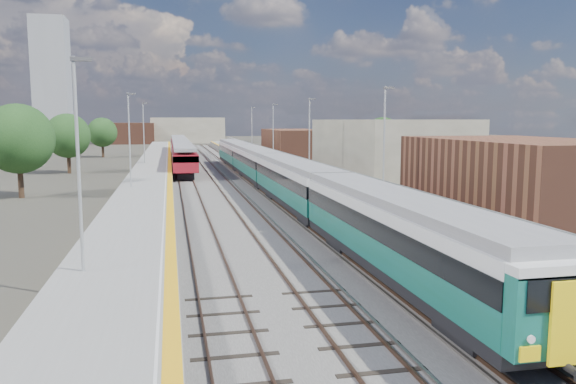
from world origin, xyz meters
name	(u,v)px	position (x,y,z in m)	size (l,w,h in m)	color
ground	(235,177)	(0.00, 50.00, 0.00)	(320.00, 320.00, 0.00)	#47443A
ballast_bed	(213,175)	(-2.25, 52.50, 0.03)	(10.50, 155.00, 0.06)	#565451
tracks	(217,173)	(-1.65, 54.18, 0.11)	(8.96, 160.00, 0.17)	#4C3323
platform_right	(277,170)	(5.28, 52.49, 0.54)	(4.70, 155.00, 8.52)	slate
platform_left	(153,172)	(-9.05, 52.49, 0.52)	(4.30, 155.00, 8.52)	slate
buildings	(125,103)	(-18.12, 138.60, 10.70)	(72.00, 185.50, 40.00)	brown
green_train	(272,170)	(1.50, 35.00, 2.06)	(2.66, 74.10, 2.93)	black
red_train	(181,150)	(-5.50, 72.18, 1.98)	(2.65, 53.87, 3.35)	black
tree_a	(18,139)	(-19.08, 36.59, 4.84)	(5.67, 5.67, 7.69)	#382619
tree_b	(68,136)	(-18.90, 58.26, 4.49)	(5.26, 5.26, 7.13)	#382619
tree_c	(102,132)	(-18.27, 87.94, 4.26)	(4.99, 4.99, 6.77)	#382619
tree_d	(383,136)	(21.12, 59.22, 4.25)	(4.98, 4.98, 6.75)	#382619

